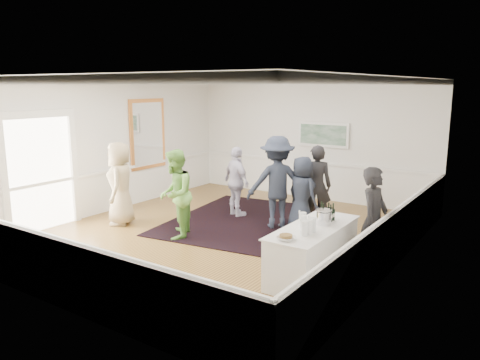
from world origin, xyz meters
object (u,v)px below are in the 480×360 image
Objects in this scene: guest_lilac at (237,182)px; ice_bucket at (324,218)px; serving_table at (313,251)px; guest_navy at (302,194)px; bartender at (374,220)px; nut_bowl at (286,237)px; guest_green at (175,194)px; guest_tan at (120,184)px; guest_dark_b at (316,186)px; guest_dark_a at (277,182)px.

guest_lilac is 6.39× the size of ice_bucket.
serving_table is 2.49m from guest_navy.
bartender is 6.53× the size of nut_bowl.
guest_tan is at bearing -121.69° from guest_green.
guest_dark_b reaches higher than guest_navy.
bartender is at bearing 57.98° from guest_tan.
guest_dark_a is at bearing 23.00° from guest_dark_b.
guest_green is 3.11m from guest_dark_b.
serving_table is 1.14× the size of guest_green.
guest_dark_a reaches higher than guest_lilac.
bartender reaches higher than guest_lilac.
guest_dark_a reaches higher than ice_bucket.
guest_dark_b is at bearing 114.14° from serving_table.
guest_dark_a reaches higher than bartender.
serving_table is at bearing 168.33° from guest_lilac.
guest_lilac is 1.28m from guest_dark_a.
nut_bowl is at bearing -93.85° from serving_table.
guest_tan is 4.35m from guest_dark_b.
ice_bucket is (3.14, -2.07, 0.12)m from guest_lilac.
guest_tan is at bearing 176.49° from serving_table.
guest_green is 6.99× the size of ice_bucket.
nut_bowl is (3.01, -3.11, 0.05)m from guest_lilac.
guest_tan is at bearing 10.75° from guest_dark_b.
guest_navy is (3.58, 1.81, -0.12)m from guest_tan.
guest_dark_b is (-1.90, 1.87, 0.02)m from bartender.
serving_table is 3.84m from guest_lilac.
guest_dark_b is 6.93× the size of ice_bucket.
guest_dark_a is at bearing 111.88° from guest_green.
guest_navy is at bearing 125.17° from ice_bucket.
bartender reaches higher than ice_bucket.
nut_bowl is (1.13, -3.47, -0.02)m from guest_dark_b.
guest_dark_b is at bearing -174.77° from guest_dark_a.
serving_table is 7.97× the size of ice_bucket.
guest_lilac is at bearing 15.36° from guest_navy.
guest_green is 2.03m from guest_lilac.
guest_dark_b is 2.75m from ice_bucket.
bartender is 1.10× the size of guest_navy.
guest_dark_a is 7.45× the size of nut_bowl.
guest_dark_b is (3.66, 2.35, -0.02)m from guest_tan.
guest_dark_b is at bearing 117.43° from ice_bucket.
ice_bucket is (1.90, -1.80, -0.05)m from guest_dark_a.
guest_dark_b is at bearing 109.79° from guest_green.
guest_navy is at bearing 150.27° from guest_dark_a.
serving_table is 3.23m from guest_green.
bartender reaches higher than guest_navy.
bartender is 2.39m from guest_navy.
ice_bucket is at bearing 69.21° from serving_table.
guest_dark_b is at bearing 85.74° from guest_tan.
guest_navy reaches higher than ice_bucket.
guest_dark_b is at bearing -77.34° from guest_navy.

